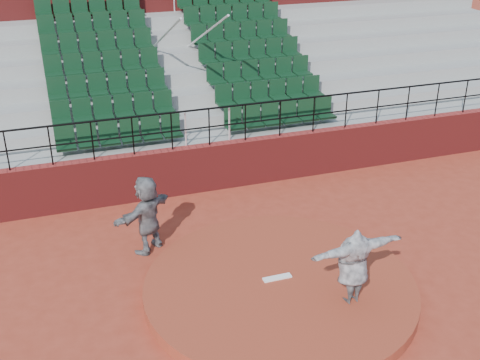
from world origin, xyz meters
name	(u,v)px	position (x,y,z in m)	size (l,w,h in m)	color
ground	(280,292)	(0.00, 0.00, 0.00)	(90.00, 90.00, 0.00)	#983522
pitchers_mound	(280,287)	(0.00, 0.00, 0.12)	(5.50, 5.50, 0.25)	#943621
pitching_rubber	(277,278)	(0.00, 0.15, 0.27)	(0.60, 0.15, 0.03)	white
boundary_wall	(210,167)	(0.00, 5.00, 0.65)	(24.00, 0.30, 1.30)	maroon
wall_railing	(209,119)	(0.00, 5.00, 2.03)	(24.04, 0.05, 1.03)	black
seating_deck	(177,99)	(0.00, 8.65, 1.44)	(24.00, 5.97, 4.63)	gray
press_box_facade	(149,9)	(0.00, 12.60, 3.55)	(24.00, 3.00, 7.10)	maroon
pitcher	(353,266)	(1.06, -0.97, 1.04)	(1.93, 0.53, 1.57)	black
fielder	(147,214)	(-2.18, 2.48, 0.91)	(1.68, 0.54, 1.82)	black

